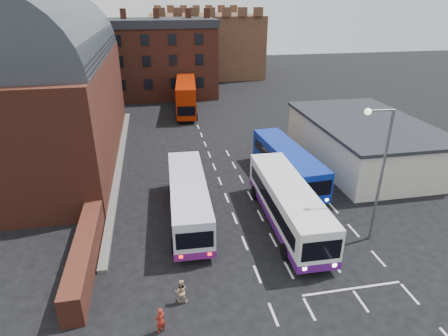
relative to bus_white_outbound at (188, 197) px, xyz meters
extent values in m
plane|color=black|center=(3.37, -6.27, -1.83)|extent=(180.00, 180.00, 0.00)
cube|color=#602B1E|center=(-12.13, 14.73, 3.17)|extent=(12.00, 28.00, 10.00)
cylinder|color=#1E2328|center=(-12.13, 14.73, 8.17)|extent=(12.00, 26.00, 12.00)
cube|color=#602B1E|center=(-6.83, -4.27, -0.93)|extent=(1.20, 10.00, 1.80)
cube|color=beige|center=(18.37, 7.73, 0.17)|extent=(10.00, 16.00, 4.00)
cube|color=#282B30|center=(18.37, 7.73, 2.27)|extent=(10.40, 16.40, 0.30)
cube|color=brown|center=(-2.63, 39.73, 3.67)|extent=(22.00, 10.00, 11.00)
cube|color=brown|center=(9.37, 59.73, 4.17)|extent=(22.00, 22.00, 12.00)
cube|color=silver|center=(0.00, 0.00, -0.02)|extent=(2.97, 11.46, 2.59)
cube|color=black|center=(0.00, 0.00, 0.13)|extent=(2.99, 10.26, 0.93)
cylinder|color=black|center=(-1.17, 3.66, -1.32)|extent=(0.32, 1.04, 1.03)
cylinder|color=black|center=(-1.43, -3.99, -1.32)|extent=(0.32, 1.04, 1.03)
cylinder|color=black|center=(1.41, 3.58, -1.32)|extent=(0.32, 1.04, 1.03)
cylinder|color=black|center=(1.16, -4.07, -1.32)|extent=(0.32, 1.04, 1.03)
cube|color=white|center=(6.89, -2.21, 0.06)|extent=(2.91, 11.93, 2.70)
cube|color=black|center=(6.89, -2.21, 0.22)|extent=(2.95, 10.73, 0.97)
cylinder|color=black|center=(8.18, -6.01, -1.29)|extent=(0.32, 1.09, 1.08)
cylinder|color=black|center=(8.32, 1.98, -1.29)|extent=(0.32, 1.09, 1.08)
cylinder|color=black|center=(5.47, -5.96, -1.29)|extent=(0.32, 1.09, 1.08)
cylinder|color=black|center=(5.61, 2.03, -1.29)|extent=(0.32, 1.09, 1.08)
cube|color=#0C289B|center=(9.37, 4.85, -0.03)|extent=(3.41, 11.47, 2.57)
cube|color=black|center=(9.37, 4.85, 0.12)|extent=(3.38, 10.28, 0.93)
cylinder|color=black|center=(10.92, 1.36, -1.32)|extent=(0.36, 1.05, 1.03)
cylinder|color=black|center=(10.35, 8.94, -1.32)|extent=(0.36, 1.05, 1.03)
cylinder|color=black|center=(8.36, 1.16, -1.32)|extent=(0.36, 1.05, 1.03)
cylinder|color=black|center=(7.79, 8.75, -1.32)|extent=(0.36, 1.05, 1.03)
cube|color=#A21E03|center=(2.57, 28.35, 0.72)|extent=(3.68, 11.66, 4.06)
cube|color=black|center=(2.57, 28.35, 0.15)|extent=(3.63, 10.47, 0.94)
cylinder|color=black|center=(3.52, 24.60, -1.31)|extent=(0.39, 1.07, 1.04)
cylinder|color=black|center=(4.25, 32.28, -1.31)|extent=(0.39, 1.07, 1.04)
cylinder|color=black|center=(0.92, 24.85, -1.31)|extent=(0.39, 1.07, 1.04)
cylinder|color=black|center=(1.66, 32.52, -1.31)|extent=(0.39, 1.07, 1.04)
cylinder|color=slate|center=(11.97, -4.94, 2.74)|extent=(0.18, 0.18, 9.14)
cylinder|color=slate|center=(11.17, -4.87, 7.31)|extent=(1.60, 0.25, 0.11)
sphere|color=#FFF2CC|center=(10.38, -4.80, 7.25)|extent=(0.41, 0.41, 0.41)
imported|color=maroon|center=(-2.47, -10.28, -1.09)|extent=(0.65, 0.60, 1.49)
imported|color=tan|center=(-1.30, -8.43, -1.11)|extent=(0.79, 0.66, 1.45)
camera|label=1|loc=(-1.92, -24.22, 13.35)|focal=30.00mm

